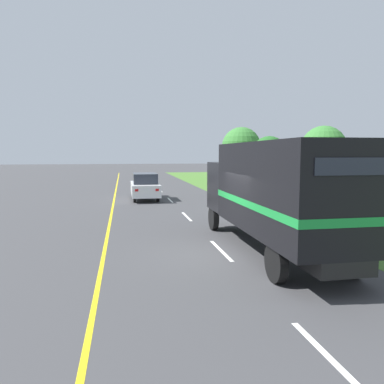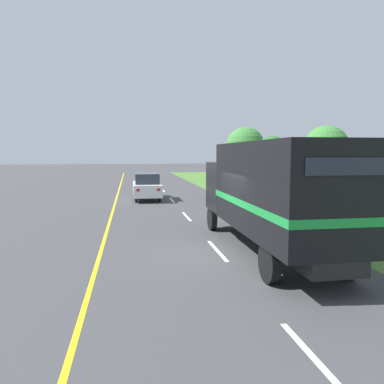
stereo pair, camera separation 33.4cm
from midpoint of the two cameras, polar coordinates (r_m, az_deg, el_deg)
ground_plane at (r=11.93m, az=5.05°, el=-9.29°), size 200.00×200.00×0.00m
grass_shoulder at (r=32.52m, az=21.32°, el=0.02°), size 20.00×65.59×0.01m
edge_line_yellow at (r=27.98m, az=-11.00°, el=-0.59°), size 0.12×65.59×0.01m
centre_dash_nearest at (r=6.49m, az=20.20°, el=-23.24°), size 0.12×2.60×0.01m
centre_dash_near at (r=12.26m, az=4.64°, el=-8.85°), size 0.12×2.60×0.01m
centre_dash_mid_a at (r=18.59m, az=-0.31°, el=-3.74°), size 0.12×2.60×0.01m
centre_dash_mid_b at (r=25.06m, az=-2.70°, el=-1.23°), size 0.12×2.60×0.01m
centre_dash_far at (r=31.58m, az=-4.11°, el=0.24°), size 0.12×2.60×0.01m
centre_dash_farthest at (r=38.13m, az=-5.03°, el=1.21°), size 0.12×2.60×0.01m
horse_trailer_truck at (r=11.82m, az=12.85°, el=0.03°), size 2.41×8.55×3.44m
lead_car_white at (r=25.46m, az=-6.54°, el=0.91°), size 1.80×4.60×1.79m
highway_sign at (r=20.27m, az=15.58°, el=1.26°), size 1.91×0.09×2.65m
roadside_tree_near at (r=26.58m, az=20.09°, el=6.25°), size 3.01×3.01×4.96m
roadside_tree_mid at (r=33.64m, az=12.42°, el=5.66°), size 3.11×3.11×4.63m
roadside_tree_far at (r=43.25m, az=8.34°, el=6.86°), size 4.42×4.42×6.09m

